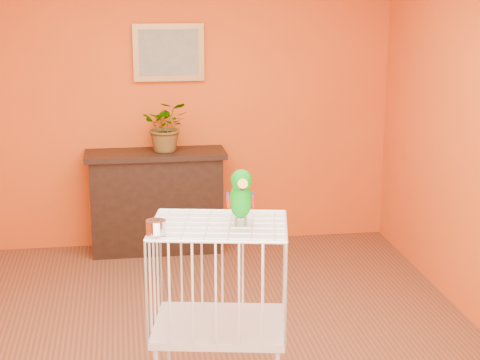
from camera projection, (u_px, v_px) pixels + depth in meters
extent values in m
plane|color=brown|center=(195.00, 350.00, 5.29)|extent=(4.50, 4.50, 0.00)
plane|color=#E55615|center=(170.00, 103.00, 7.13)|extent=(4.00, 0.00, 4.00)
plane|color=#E55615|center=(251.00, 296.00, 2.82)|extent=(4.00, 0.00, 4.00)
cube|color=black|center=(157.00, 204.00, 7.12)|extent=(1.15, 0.38, 0.86)
cube|color=black|center=(155.00, 154.00, 7.01)|extent=(1.22, 0.44, 0.05)
cube|color=black|center=(158.00, 209.00, 6.96)|extent=(0.80, 0.02, 0.43)
cube|color=#541820|center=(130.00, 217.00, 7.06)|extent=(0.05, 0.17, 0.27)
cube|color=#394D26|center=(139.00, 217.00, 7.08)|extent=(0.05, 0.17, 0.27)
cube|color=#541820|center=(149.00, 216.00, 7.09)|extent=(0.05, 0.17, 0.27)
cube|color=#394D26|center=(159.00, 216.00, 7.10)|extent=(0.05, 0.17, 0.27)
cube|color=#541820|center=(170.00, 215.00, 7.12)|extent=(0.05, 0.17, 0.27)
imported|color=#26722D|center=(167.00, 131.00, 7.00)|extent=(0.45, 0.49, 0.35)
cube|color=#A2743A|center=(169.00, 52.00, 6.99)|extent=(0.62, 0.03, 0.50)
cube|color=gray|center=(169.00, 53.00, 6.98)|extent=(0.52, 0.01, 0.40)
cube|color=silver|center=(220.00, 326.00, 4.43)|extent=(0.80, 0.67, 0.04)
cube|color=silver|center=(219.00, 225.00, 4.29)|extent=(0.80, 0.67, 0.01)
cylinder|color=silver|center=(168.00, 349.00, 4.75)|extent=(0.03, 0.03, 0.49)
cylinder|color=silver|center=(277.00, 351.00, 4.73)|extent=(0.03, 0.03, 0.49)
cylinder|color=silver|center=(156.00, 227.00, 4.10)|extent=(0.10, 0.10, 0.07)
cylinder|color=#59544C|center=(236.00, 222.00, 4.27)|extent=(0.01, 0.01, 0.05)
cylinder|color=#59544C|center=(245.00, 222.00, 4.27)|extent=(0.01, 0.01, 0.05)
ellipsoid|color=#058D07|center=(241.00, 200.00, 4.24)|extent=(0.13, 0.18, 0.23)
ellipsoid|color=#058D07|center=(241.00, 180.00, 4.17)|extent=(0.12, 0.12, 0.11)
cone|color=orange|center=(242.00, 185.00, 4.13)|extent=(0.06, 0.08, 0.07)
cone|color=black|center=(242.00, 188.00, 4.14)|extent=(0.03, 0.03, 0.03)
sphere|color=black|center=(234.00, 179.00, 4.15)|extent=(0.02, 0.02, 0.02)
sphere|color=black|center=(249.00, 179.00, 4.16)|extent=(0.02, 0.02, 0.02)
ellipsoid|color=#A50C0C|center=(229.00, 202.00, 4.25)|extent=(0.03, 0.07, 0.08)
ellipsoid|color=navy|center=(252.00, 202.00, 4.26)|extent=(0.03, 0.07, 0.08)
cone|color=#058D07|center=(239.00, 210.00, 4.33)|extent=(0.08, 0.16, 0.12)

